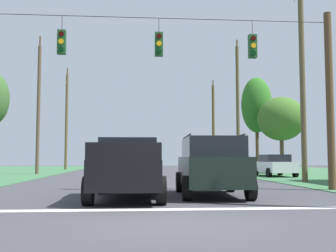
{
  "coord_description": "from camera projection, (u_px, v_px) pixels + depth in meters",
  "views": [
    {
      "loc": [
        -0.7,
        -8.5,
        1.3
      ],
      "look_at": [
        0.53,
        7.06,
        2.5
      ],
      "focal_mm": 44.17,
      "sensor_mm": 36.0,
      "label": 1
    }
  ],
  "objects": [
    {
      "name": "overhead_signal_span",
      "position": [
        151.0,
        89.0,
        16.21
      ],
      "size": [
        14.9,
        0.31,
        7.27
      ],
      "color": "brown",
      "rests_on": "ground"
    },
    {
      "name": "lane_dash_0",
      "position": [
        153.0,
        191.0,
        16.36
      ],
      "size": [
        2.5,
        0.15,
        0.01
      ],
      "primitive_type": "cube",
      "rotation": [
        0.0,
        0.0,
        1.57
      ],
      "color": "white",
      "rests_on": "ground"
    },
    {
      "name": "utility_pole_distant_right",
      "position": [
        38.0,
        107.0,
        32.97
      ],
      "size": [
        0.27,
        1.97,
        11.1
      ],
      "color": "brown",
      "rests_on": "ground"
    },
    {
      "name": "tree_roadside_far_right",
      "position": [
        281.0,
        119.0,
        34.21
      ],
      "size": [
        3.9,
        3.9,
        6.34
      ],
      "color": "brown",
      "rests_on": "ground"
    },
    {
      "name": "utility_pole_near_left",
      "position": [
        213.0,
        125.0,
        47.41
      ],
      "size": [
        0.32,
        1.97,
        10.26
      ],
      "color": "brown",
      "rests_on": "ground"
    },
    {
      "name": "lane_dash_4",
      "position": [
        142.0,
        171.0,
        41.0
      ],
      "size": [
        2.5,
        0.15,
        0.01
      ],
      "primitive_type": "cube",
      "rotation": [
        0.0,
        0.0,
        1.57
      ],
      "color": "white",
      "rests_on": "ground"
    },
    {
      "name": "stop_bar_stripe",
      "position": [
        163.0,
        209.0,
        10.39
      ],
      "size": [
        12.65,
        0.45,
        0.01
      ],
      "primitive_type": "cube",
      "color": "white",
      "rests_on": "ground"
    },
    {
      "name": "lane_dash_2",
      "position": [
        144.0,
        175.0,
        31.64
      ],
      "size": [
        2.5,
        0.15,
        0.01
      ],
      "primitive_type": "cube",
      "rotation": [
        0.0,
        0.0,
        1.57
      ],
      "color": "white",
      "rests_on": "ground"
    },
    {
      "name": "tree_roadside_left",
      "position": [
        257.0,
        105.0,
        37.51
      ],
      "size": [
        2.78,
        2.78,
        8.62
      ],
      "color": "brown",
      "rests_on": "ground"
    },
    {
      "name": "ground_plane",
      "position": [
        169.0,
        222.0,
        8.4
      ],
      "size": [
        120.0,
        120.0,
        0.0
      ],
      "primitive_type": "plane",
      "color": "#3D3D42"
    },
    {
      "name": "utility_pole_distant_left",
      "position": [
        66.0,
        118.0,
        45.47
      ],
      "size": [
        0.29,
        1.84,
        11.25
      ],
      "color": "brown",
      "rests_on": "ground"
    },
    {
      "name": "utility_pole_mid_right",
      "position": [
        302.0,
        82.0,
        22.15
      ],
      "size": [
        0.29,
        1.66,
        11.01
      ],
      "color": "brown",
      "rests_on": "ground"
    },
    {
      "name": "utility_pole_far_right",
      "position": [
        238.0,
        107.0,
        34.44
      ],
      "size": [
        0.28,
        1.66,
        11.25
      ],
      "color": "brown",
      "rests_on": "ground"
    },
    {
      "name": "suv_black",
      "position": [
        211.0,
        165.0,
        14.18
      ],
      "size": [
        2.37,
        4.87,
        2.05
      ],
      "color": "black",
      "rests_on": "ground"
    },
    {
      "name": "pickup_truck",
      "position": [
        128.0,
        168.0,
        13.31
      ],
      "size": [
        2.38,
        5.44,
        1.95
      ],
      "color": "black",
      "rests_on": "ground"
    },
    {
      "name": "distant_car_crossing_white",
      "position": [
        275.0,
        165.0,
        28.55
      ],
      "size": [
        2.05,
        4.32,
        1.52
      ],
      "color": "silver",
      "rests_on": "ground"
    },
    {
      "name": "lane_dash_3",
      "position": [
        143.0,
        171.0,
        38.92
      ],
      "size": [
        2.5,
        0.15,
        0.01
      ],
      "primitive_type": "cube",
      "rotation": [
        0.0,
        0.0,
        1.57
      ],
      "color": "white",
      "rests_on": "ground"
    },
    {
      "name": "lane_dash_1",
      "position": [
        147.0,
        180.0,
        24.09
      ],
      "size": [
        2.5,
        0.15,
        0.01
      ],
      "primitive_type": "cube",
      "rotation": [
        0.0,
        0.0,
        1.57
      ],
      "color": "white",
      "rests_on": "ground"
    }
  ]
}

